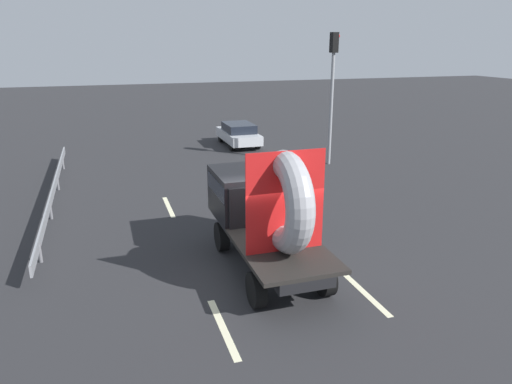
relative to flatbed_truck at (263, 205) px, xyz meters
The scene contains 9 objects.
ground_plane 1.76m from the flatbed_truck, 89.92° to the right, with size 120.00×120.00×0.00m, color #28282B.
flatbed_truck is the anchor object (origin of this frame).
distant_sedan 15.38m from the flatbed_truck, 76.48° to the left, with size 1.70×3.97×1.29m.
traffic_light 11.77m from the flatbed_truck, 54.89° to the left, with size 0.42×0.36×6.16m.
guardrail 9.20m from the flatbed_truck, 129.05° to the left, with size 0.10×13.99×0.71m.
lane_dash_left_near 3.66m from the flatbed_truck, 123.25° to the right, with size 2.34×0.16×0.01m, color beige.
lane_dash_left_far 5.89m from the flatbed_truck, 108.49° to the left, with size 2.31×0.16×0.01m, color beige.
lane_dash_right_near 3.35m from the flatbed_truck, 52.05° to the right, with size 2.33×0.16×0.01m, color beige.
lane_dash_right_far 5.77m from the flatbed_truck, 71.07° to the left, with size 2.30×0.16×0.01m, color beige.
Camera 1 is at (-3.81, -10.61, 5.75)m, focal length 33.51 mm.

